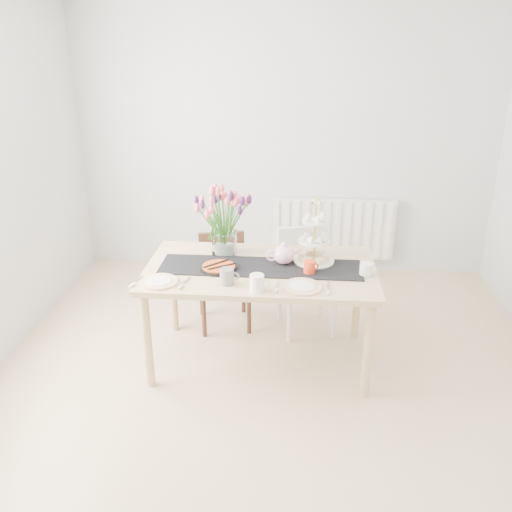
# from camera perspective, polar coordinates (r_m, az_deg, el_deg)

# --- Properties ---
(room_shell) EXTENTS (4.50, 4.50, 4.50)m
(room_shell) POSITION_cam_1_polar(r_m,az_deg,el_deg) (3.08, 1.56, 4.19)
(room_shell) COLOR tan
(room_shell) RESTS_ON ground
(radiator) EXTENTS (1.20, 0.08, 0.60)m
(radiator) POSITION_cam_1_polar(r_m,az_deg,el_deg) (5.44, 8.10, 2.85)
(radiator) COLOR white
(radiator) RESTS_ON room_shell
(dining_table) EXTENTS (1.60, 0.90, 0.75)m
(dining_table) POSITION_cam_1_polar(r_m,az_deg,el_deg) (3.80, 0.47, -2.28)
(dining_table) COLOR tan
(dining_table) RESTS_ON ground
(chair_brown) EXTENTS (0.47, 0.47, 0.75)m
(chair_brown) POSITION_cam_1_polar(r_m,az_deg,el_deg) (4.45, -3.48, -1.80)
(chair_brown) COLOR #351C13
(chair_brown) RESTS_ON ground
(chair_white) EXTENTS (0.50, 0.50, 0.82)m
(chair_white) POSITION_cam_1_polar(r_m,az_deg,el_deg) (4.38, 5.15, -1.66)
(chair_white) COLOR white
(chair_white) RESTS_ON ground
(table_runner) EXTENTS (1.40, 0.35, 0.01)m
(table_runner) POSITION_cam_1_polar(r_m,az_deg,el_deg) (3.76, 0.48, -1.17)
(table_runner) COLOR black
(table_runner) RESTS_ON dining_table
(tulip_vase) EXTENTS (0.60, 0.60, 0.51)m
(tulip_vase) POSITION_cam_1_polar(r_m,az_deg,el_deg) (3.90, -3.40, 4.76)
(tulip_vase) COLOR silver
(tulip_vase) RESTS_ON dining_table
(cake_stand) EXTENTS (0.29, 0.29, 0.42)m
(cake_stand) POSITION_cam_1_polar(r_m,az_deg,el_deg) (3.83, 6.16, 1.01)
(cake_stand) COLOR gold
(cake_stand) RESTS_ON dining_table
(teapot) EXTENTS (0.28, 0.25, 0.16)m
(teapot) POSITION_cam_1_polar(r_m,az_deg,el_deg) (3.79, 2.96, 0.15)
(teapot) COLOR white
(teapot) RESTS_ON dining_table
(cream_jug) EXTENTS (0.11, 0.11, 0.09)m
(cream_jug) POSITION_cam_1_polar(r_m,az_deg,el_deg) (3.71, 11.50, -1.38)
(cream_jug) COLOR white
(cream_jug) RESTS_ON dining_table
(tart_tin) EXTENTS (0.25, 0.25, 0.03)m
(tart_tin) POSITION_cam_1_polar(r_m,az_deg,el_deg) (3.74, -3.95, -1.23)
(tart_tin) COLOR black
(tart_tin) RESTS_ON dining_table
(mug_grey) EXTENTS (0.10, 0.10, 0.11)m
(mug_grey) POSITION_cam_1_polar(r_m,az_deg,el_deg) (3.51, -3.08, -2.16)
(mug_grey) COLOR slate
(mug_grey) RESTS_ON dining_table
(mug_white) EXTENTS (0.10, 0.10, 0.11)m
(mug_white) POSITION_cam_1_polar(r_m,az_deg,el_deg) (3.41, 0.10, -2.85)
(mug_white) COLOR white
(mug_white) RESTS_ON dining_table
(mug_orange) EXTENTS (0.10, 0.10, 0.09)m
(mug_orange) POSITION_cam_1_polar(r_m,az_deg,el_deg) (3.67, 5.64, -1.20)
(mug_orange) COLOR #EE3B1A
(mug_orange) RESTS_ON dining_table
(plate_left) EXTENTS (0.32, 0.32, 0.01)m
(plate_left) POSITION_cam_1_polar(r_m,az_deg,el_deg) (3.60, -10.19, -2.67)
(plate_left) COLOR silver
(plate_left) RESTS_ON dining_table
(plate_right) EXTENTS (0.28, 0.28, 0.01)m
(plate_right) POSITION_cam_1_polar(r_m,az_deg,el_deg) (3.49, 4.85, -3.25)
(plate_right) COLOR white
(plate_right) RESTS_ON dining_table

